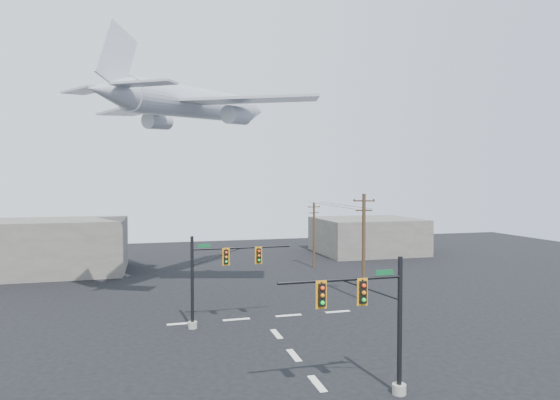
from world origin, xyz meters
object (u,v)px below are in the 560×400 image
object	(u,v)px
utility_pole_b	(314,234)
utility_pole_a	(364,245)
airliner	(197,104)
signal_mast_far	(215,277)
signal_mast_near	(375,323)

from	to	relation	value
utility_pole_b	utility_pole_a	bearing A→B (deg)	-103.68
utility_pole_a	airliner	xyz separation A→B (m)	(-13.39, 6.71, 12.45)
utility_pole_b	airliner	xyz separation A→B (m)	(-14.53, -9.35, 13.18)
utility_pole_a	airliner	size ratio (longest dim) A/B	0.42
utility_pole_a	airliner	bearing A→B (deg)	175.71
utility_pole_a	utility_pole_b	world-z (taller)	utility_pole_a
signal_mast_far	utility_pole_b	distance (m)	24.64
signal_mast_near	utility_pole_a	size ratio (longest dim) A/B	0.72
signal_mast_far	utility_pole_a	world-z (taller)	utility_pole_a
signal_mast_near	utility_pole_b	size ratio (longest dim) A/B	0.85
utility_pole_b	airliner	size ratio (longest dim) A/B	0.36
signal_mast_near	signal_mast_far	size ratio (longest dim) A/B	0.90
signal_mast_far	signal_mast_near	bearing A→B (deg)	-65.63
signal_mast_far	airliner	world-z (taller)	airliner
utility_pole_b	airliner	world-z (taller)	airliner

